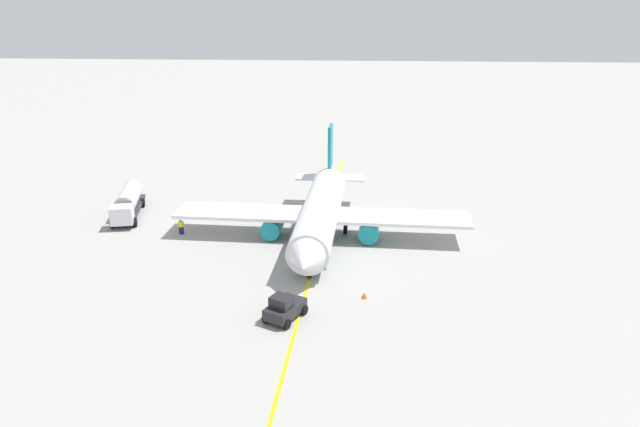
{
  "coord_description": "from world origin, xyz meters",
  "views": [
    {
      "loc": [
        58.73,
        4.1,
        24.22
      ],
      "look_at": [
        0.0,
        0.0,
        3.0
      ],
      "focal_mm": 33.31,
      "sensor_mm": 36.0,
      "label": 1
    }
  ],
  "objects_px": {
    "pushback_tug": "(284,308)",
    "safety_cone_nose": "(364,295)",
    "refueling_worker": "(181,227)",
    "airplane": "(320,214)",
    "fuel_tanker": "(128,202)"
  },
  "relations": [
    {
      "from": "airplane",
      "to": "fuel_tanker",
      "type": "xyz_separation_m",
      "value": [
        -5.55,
        -23.27,
        -1.05
      ]
    },
    {
      "from": "pushback_tug",
      "to": "safety_cone_nose",
      "type": "height_order",
      "value": "pushback_tug"
    },
    {
      "from": "fuel_tanker",
      "to": "pushback_tug",
      "type": "height_order",
      "value": "fuel_tanker"
    },
    {
      "from": "safety_cone_nose",
      "to": "pushback_tug",
      "type": "bearing_deg",
      "value": -57.98
    },
    {
      "from": "pushback_tug",
      "to": "refueling_worker",
      "type": "distance_m",
      "value": 22.26
    },
    {
      "from": "pushback_tug",
      "to": "safety_cone_nose",
      "type": "distance_m",
      "value": 7.59
    },
    {
      "from": "refueling_worker",
      "to": "airplane",
      "type": "bearing_deg",
      "value": 89.24
    },
    {
      "from": "refueling_worker",
      "to": "safety_cone_nose",
      "type": "relative_size",
      "value": 3.09
    },
    {
      "from": "airplane",
      "to": "safety_cone_nose",
      "type": "height_order",
      "value": "airplane"
    },
    {
      "from": "refueling_worker",
      "to": "pushback_tug",
      "type": "bearing_deg",
      "value": 37.78
    },
    {
      "from": "pushback_tug",
      "to": "fuel_tanker",
      "type": "bearing_deg",
      "value": -136.76
    },
    {
      "from": "safety_cone_nose",
      "to": "airplane",
      "type": "bearing_deg",
      "value": -160.64
    },
    {
      "from": "airplane",
      "to": "safety_cone_nose",
      "type": "xyz_separation_m",
      "value": [
        13.39,
        4.71,
        -2.51
      ]
    },
    {
      "from": "safety_cone_nose",
      "to": "refueling_worker",
      "type": "bearing_deg",
      "value": -124.15
    },
    {
      "from": "airplane",
      "to": "fuel_tanker",
      "type": "height_order",
      "value": "airplane"
    }
  ]
}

